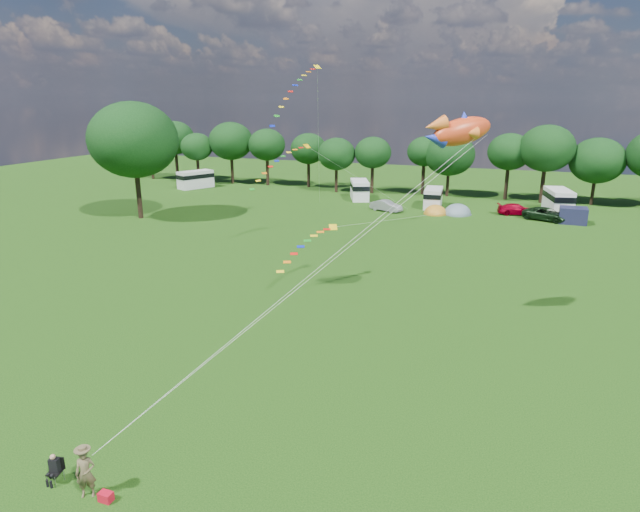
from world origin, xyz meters
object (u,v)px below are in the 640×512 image
(campervan_c, at_px, (433,197))
(tent_orange, at_px, (435,214))
(kite_flyer, at_px, (86,473))
(fish_kite, at_px, (457,131))
(car_c, at_px, (517,209))
(campervan_b, at_px, (360,189))
(campervan_d, at_px, (558,200))
(camp_chair, at_px, (55,465))
(car_d, at_px, (547,214))
(car_b, at_px, (386,206))
(tent_greyblue, at_px, (457,214))
(big_tree, at_px, (134,140))
(campervan_a, at_px, (195,179))

(campervan_c, distance_m, tent_orange, 4.49)
(kite_flyer, xyz_separation_m, fish_kite, (9.67, 19.44, 10.83))
(car_c, xyz_separation_m, campervan_b, (-20.81, 3.39, 0.75))
(campervan_c, distance_m, campervan_d, 15.09)
(fish_kite, bearing_deg, camp_chair, -155.76)
(campervan_b, bearing_deg, car_d, -124.27)
(campervan_c, relative_size, kite_flyer, 2.74)
(car_b, xyz_separation_m, tent_greyblue, (8.57, 1.26, -0.65))
(tent_greyblue, bearing_deg, car_c, 18.01)
(tent_orange, xyz_separation_m, fish_kite, (5.68, -33.40, 11.75))
(big_tree, xyz_separation_m, car_d, (44.63, 15.41, -8.30))
(big_tree, bearing_deg, kite_flyer, -53.77)
(big_tree, bearing_deg, tent_greyblue, 23.86)
(campervan_b, height_order, tent_greyblue, campervan_b)
(car_d, relative_size, camp_chair, 4.52)
(big_tree, height_order, car_b, big_tree)
(campervan_a, relative_size, fish_kite, 1.44)
(kite_flyer, bearing_deg, big_tree, 96.30)
(campervan_b, bearing_deg, tent_greyblue, -133.09)
(big_tree, bearing_deg, campervan_a, 106.37)
(car_b, bearing_deg, campervan_a, 97.11)
(kite_flyer, bearing_deg, campervan_a, 90.05)
(car_d, height_order, campervan_b, campervan_b)
(car_b, height_order, kite_flyer, kite_flyer)
(campervan_c, bearing_deg, tent_orange, -171.81)
(fish_kite, bearing_deg, tent_greyblue, 59.90)
(car_b, relative_size, car_d, 0.72)
(camp_chair, bearing_deg, tent_orange, 70.44)
(campervan_b, height_order, camp_chair, campervan_b)
(big_tree, distance_m, campervan_d, 51.10)
(kite_flyer, bearing_deg, campervan_c, 57.04)
(campervan_d, height_order, tent_greyblue, campervan_d)
(big_tree, xyz_separation_m, campervan_a, (-6.19, 21.08, -7.57))
(car_d, xyz_separation_m, tent_greyblue, (-10.00, -0.10, -0.70))
(car_d, relative_size, campervan_a, 0.89)
(campervan_b, distance_m, camp_chair, 59.35)
(campervan_b, xyz_separation_m, tent_orange, (11.51, -6.40, -1.38))
(car_c, xyz_separation_m, fish_kite, (-3.62, -36.41, 11.12))
(big_tree, xyz_separation_m, campervan_b, (20.57, 20.90, -7.62))
(camp_chair, bearing_deg, tent_greyblue, 67.84)
(campervan_d, xyz_separation_m, tent_orange, (-13.95, -6.38, -1.51))
(campervan_a, bearing_deg, campervan_b, -65.63)
(big_tree, xyz_separation_m, camp_chair, (26.45, -38.15, -8.32))
(tent_orange, bearing_deg, tent_greyblue, 17.75)
(tent_orange, height_order, tent_greyblue, tent_greyblue)
(campervan_a, bearing_deg, camp_chair, -126.39)
(car_b, xyz_separation_m, campervan_b, (-5.49, 6.84, 0.73))
(car_b, height_order, campervan_b, campervan_b)
(campervan_a, xyz_separation_m, camp_chair, (32.64, -59.23, -0.74))
(camp_chair, bearing_deg, fish_kite, 46.11)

